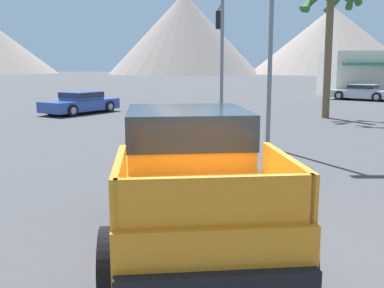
% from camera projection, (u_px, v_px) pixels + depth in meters
% --- Properties ---
extents(ground_plane, '(320.00, 320.00, 0.00)m').
position_uv_depth(ground_plane, '(226.00, 250.00, 6.47)').
color(ground_plane, '#424244').
extents(orange_pickup_truck, '(2.67, 4.92, 1.94)m').
position_uv_depth(orange_pickup_truck, '(190.00, 170.00, 6.66)').
color(orange_pickup_truck, orange).
rests_on(orange_pickup_truck, ground_plane).
extents(parked_car_silver, '(4.55, 4.07, 1.17)m').
position_uv_depth(parked_car_silver, '(362.00, 92.00, 33.39)').
color(parked_car_silver, '#B7BABF').
rests_on(parked_car_silver, ground_plane).
extents(parked_car_blue, '(3.89, 4.60, 1.17)m').
position_uv_depth(parked_car_blue, '(81.00, 102.00, 24.36)').
color(parked_car_blue, '#334C9E').
rests_on(parked_car_blue, ground_plane).
extents(traffic_light_main, '(0.38, 3.29, 5.66)m').
position_uv_depth(traffic_light_main, '(220.00, 38.00, 21.93)').
color(traffic_light_main, slate).
rests_on(traffic_light_main, ground_plane).
extents(palm_tree_tall, '(2.91, 3.01, 6.65)m').
position_uv_depth(palm_tree_tall, '(330.00, 14.00, 21.63)').
color(palm_tree_tall, brown).
rests_on(palm_tree_tall, ground_plane).
extents(storefront_building, '(8.30, 6.09, 3.69)m').
position_uv_depth(storefront_building, '(375.00, 74.00, 37.55)').
color(storefront_building, beige).
rests_on(storefront_building, ground_plane).
extents(distant_mountain_range, '(138.81, 51.25, 21.89)m').
position_uv_depth(distant_mountain_range, '(195.00, 40.00, 125.67)').
color(distant_mountain_range, gray).
rests_on(distant_mountain_range, ground_plane).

